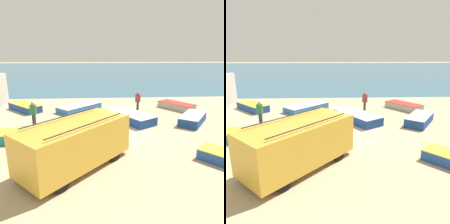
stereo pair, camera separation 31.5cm
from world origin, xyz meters
TOP-DOWN VIEW (x-y plane):
  - ground_plane at (0.00, 0.00)m, footprint 200.00×200.00m
  - sea_water at (0.00, 52.00)m, footprint 120.00×80.00m
  - parked_van at (-2.73, -3.33)m, footprint 5.10×5.24m
  - fishing_rowboat_0 at (5.35, 6.76)m, footprint 3.06×3.74m
  - fishing_rowboat_2 at (-3.33, 6.75)m, footprint 4.16×4.19m
  - fishing_rowboat_3 at (5.27, 2.63)m, footprint 3.01×3.60m
  - fishing_rowboat_5 at (-8.38, 7.01)m, footprint 3.73×3.66m
  - fishing_rowboat_6 at (0.62, 3.41)m, footprint 3.53×4.64m
  - fisherman_0 at (-1.42, 0.45)m, footprint 0.47×0.47m
  - fisherman_2 at (-6.30, 2.69)m, footprint 0.46×0.46m
  - fisherman_3 at (1.71, 6.01)m, footprint 0.46×0.46m

SIDE VIEW (x-z plane):
  - ground_plane at x=0.00m, z-range 0.00..0.00m
  - sea_water at x=0.00m, z-range 0.00..0.01m
  - fishing_rowboat_2 at x=-3.33m, z-range 0.00..0.54m
  - fishing_rowboat_0 at x=5.35m, z-range 0.00..0.57m
  - fishing_rowboat_5 at x=-8.38m, z-range 0.00..0.63m
  - fishing_rowboat_3 at x=5.27m, z-range 0.00..0.66m
  - fishing_rowboat_6 at x=0.62m, z-range 0.00..0.67m
  - fisherman_2 at x=-6.30m, z-range 0.17..1.92m
  - fisherman_3 at x=1.71m, z-range 0.17..1.93m
  - fisherman_0 at x=-1.42m, z-range 0.18..1.96m
  - parked_van at x=-2.73m, z-range 0.05..2.30m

